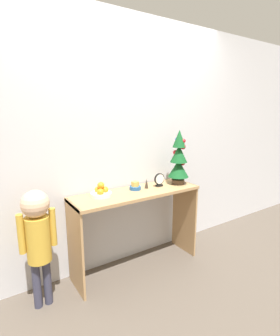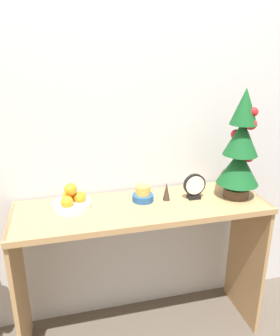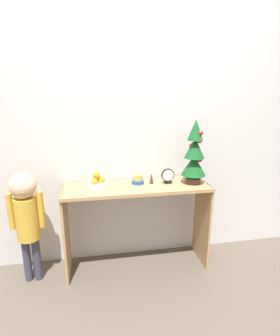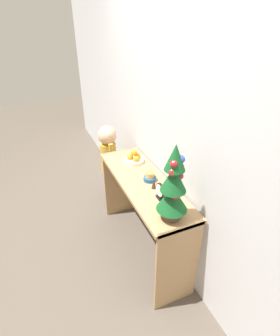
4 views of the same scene
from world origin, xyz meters
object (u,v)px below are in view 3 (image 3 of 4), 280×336
at_px(fruit_bowl, 97,182).
at_px(child_figure, 26,212).
at_px(desk_clock, 168,176).
at_px(mini_tree, 194,154).
at_px(singing_bowl, 138,180).
at_px(figurine, 151,178).

xyz_separation_m(fruit_bowl, child_figure, (-0.59, -0.09, -0.20)).
bearing_deg(desk_clock, mini_tree, -6.97).
height_order(mini_tree, child_figure, mini_tree).
xyz_separation_m(desk_clock, child_figure, (-1.23, -0.05, -0.23)).
bearing_deg(mini_tree, fruit_bowl, 175.17).
relative_size(mini_tree, child_figure, 0.58).
distance_m(fruit_bowl, singing_bowl, 0.37).
bearing_deg(desk_clock, child_figure, -177.82).
bearing_deg(mini_tree, figurine, 172.77).
bearing_deg(figurine, mini_tree, -7.23).
height_order(figurine, child_figure, child_figure).
relative_size(fruit_bowl, child_figure, 0.20).
height_order(desk_clock, figurine, desk_clock).
distance_m(singing_bowl, desk_clock, 0.27).
distance_m(fruit_bowl, child_figure, 0.63).
distance_m(mini_tree, desk_clock, 0.31).
height_order(singing_bowl, desk_clock, desk_clock).
relative_size(mini_tree, desk_clock, 4.14).
height_order(mini_tree, singing_bowl, mini_tree).
bearing_deg(desk_clock, figurine, 172.36).
relative_size(singing_bowl, figurine, 1.14).
height_order(mini_tree, figurine, mini_tree).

